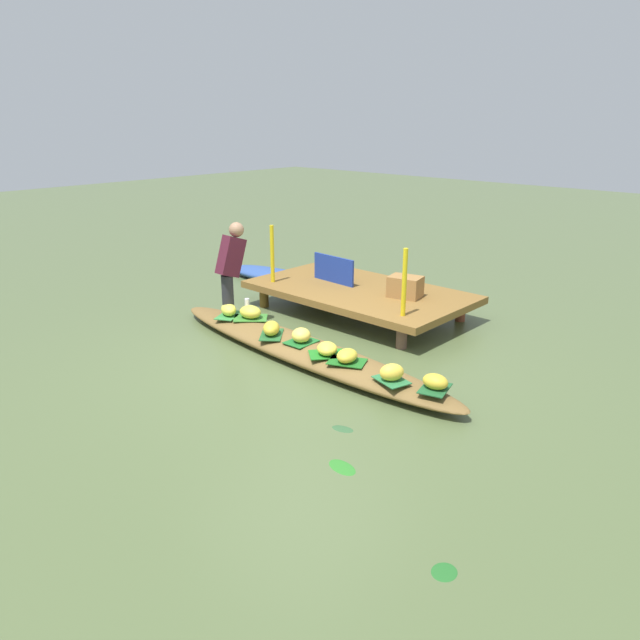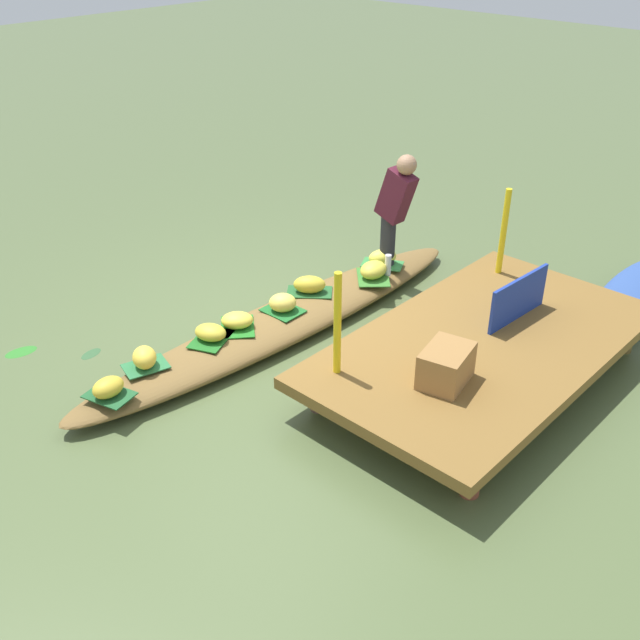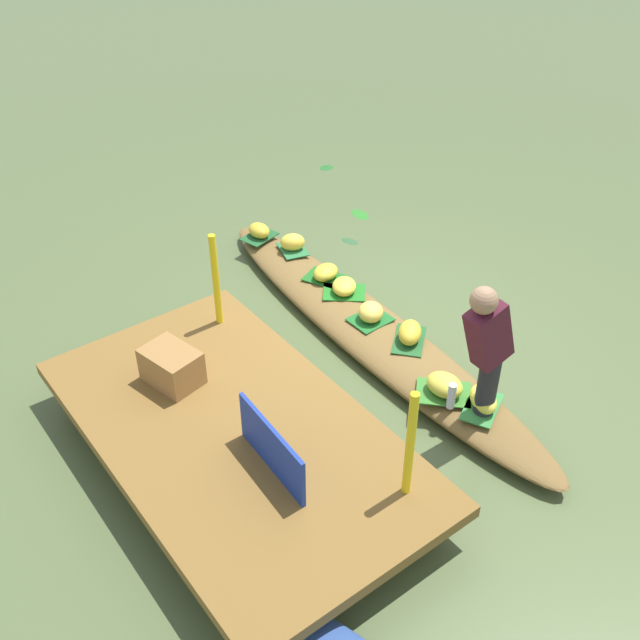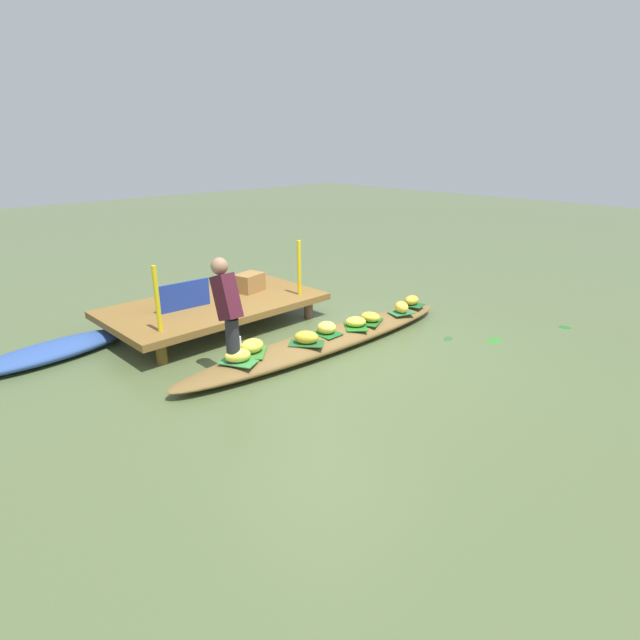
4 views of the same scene
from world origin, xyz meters
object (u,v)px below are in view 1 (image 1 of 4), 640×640
Objects in this scene: banana_bunch_0 at (435,382)px; banana_bunch_7 at (347,356)px; banana_bunch_2 at (327,349)px; banana_bunch_6 at (250,312)px; moored_boat at (275,275)px; banana_bunch_5 at (271,328)px; banana_bunch_1 at (301,335)px; banana_bunch_3 at (392,372)px; water_bottle at (247,307)px; vendor_boat at (302,350)px; vendor_person at (231,263)px; banana_bunch_4 at (229,309)px; market_banner at (334,269)px; produce_crate at (405,287)px.

banana_bunch_7 is at bearing -176.50° from banana_bunch_0.
banana_bunch_6 is (-1.62, 0.27, 0.01)m from banana_bunch_2.
banana_bunch_0 reaches higher than banana_bunch_7.
banana_bunch_0 reaches higher than moored_boat.
banana_bunch_1 is at bearing 9.41° from banana_bunch_5.
banana_bunch_3 is 2.75m from water_bottle.
banana_bunch_0 is at bearing 1.03° from vendor_boat.
water_bottle is (-0.83, 0.33, 0.03)m from banana_bunch_5.
banana_bunch_0 is at bearing -3.97° from banana_bunch_6.
vendor_person is at bearing 177.02° from vendor_boat.
banana_bunch_0 is 0.91× the size of banana_bunch_7.
vendor_person is (1.38, -2.08, 0.81)m from moored_boat.
water_bottle is (0.19, 0.09, -0.59)m from vendor_person.
banana_bunch_5 reaches higher than banana_bunch_7.
banana_bunch_3 is (4.29, -2.40, 0.20)m from moored_boat.
banana_bunch_0 is (4.73, -2.27, 0.19)m from moored_boat.
banana_bunch_4 reaches higher than banana_bunch_2.
moored_boat is at bearing 122.87° from banana_bunch_4.
banana_bunch_1 reaches higher than banana_bunch_0.
market_banner reaches higher than banana_bunch_4.
banana_bunch_5 is at bearing -20.35° from banana_bunch_6.
market_banner reaches higher than vendor_boat.
banana_bunch_4 is 2.23m from banana_bunch_7.
banana_bunch_7 is at bearing -72.04° from produce_crate.
market_banner reaches higher than banana_bunch_5.
vendor_boat is 3.60m from moored_boat.
vendor_person is 5.42× the size of water_bottle.
banana_bunch_6 is 1.94m from banana_bunch_7.
vendor_person is at bearing 173.52° from banana_bunch_7.
moored_boat is at bearing 170.03° from market_banner.
vendor_boat is 0.55m from banana_bunch_2.
banana_bunch_7 is 2.71m from market_banner.
banana_bunch_4 is 1.82m from market_banner.
banana_bunch_6 is (-0.68, 0.25, -0.00)m from banana_bunch_5.
banana_bunch_7 is (2.23, -0.15, -0.01)m from banana_bunch_4.
banana_bunch_4 is (-1.42, 0.04, 0.19)m from vendor_boat.
banana_bunch_7 is at bearing -37.97° from moored_boat.
banana_bunch_2 is 0.96m from banana_bunch_3.
banana_bunch_0 is 0.86× the size of banana_bunch_4.
moored_boat is 7.13× the size of banana_bunch_7.
banana_bunch_3 is (1.46, -0.18, 0.20)m from vendor_boat.
banana_bunch_6 is 0.16m from water_bottle.
vendor_boat is at bearing 178.49° from banana_bunch_0.
banana_bunch_5 is 2.03m from market_banner.
banana_bunch_5 reaches higher than banana_bunch_2.
moored_boat is at bearing 129.76° from banana_bunch_6.
banana_bunch_0 is at bearing -0.89° from banana_bunch_1.
market_banner reaches higher than moored_boat.
banana_bunch_5 is at bearing 177.36° from banana_bunch_3.
vendor_boat is 17.69× the size of banana_bunch_0.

